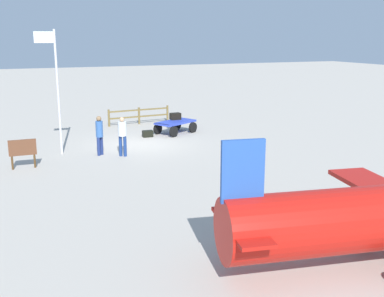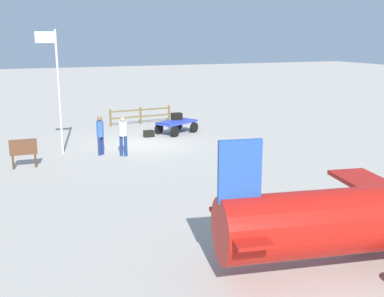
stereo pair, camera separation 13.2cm
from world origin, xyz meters
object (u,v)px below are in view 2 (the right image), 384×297
Objects in this scene: luggage_cart at (176,124)px; signboard at (23,149)px; suitcase_olive at (149,134)px; suitcase_grey at (177,116)px; worker_trailing at (123,133)px; flagpole at (57,84)px; worker_lead at (100,133)px.

luggage_cart is 8.95m from signboard.
luggage_cart reaches higher than suitcase_olive.
worker_trailing reaches higher than suitcase_grey.
flagpole is at bearing 22.92° from suitcase_grey.
flagpole is (2.46, -1.47, 2.05)m from worker_trailing.
luggage_cart is 1.43× the size of worker_trailing.
suitcase_olive is 0.31× the size of worker_trailing.
suitcase_grey is 0.48× the size of signboard.
signboard is at bearing 49.33° from flagpole.
suitcase_grey is at bearing -143.33° from worker_lead.
flagpole reaches higher than signboard.
worker_lead is (4.90, 3.65, 0.14)m from suitcase_grey.
worker_trailing is (4.03, 4.21, 0.18)m from suitcase_grey.
signboard is (1.63, 1.90, -2.31)m from flagpole.
luggage_cart is at bearing 68.02° from suitcase_grey.
worker_lead is at bearing -33.21° from worker_trailing.
suitcase_grey is (-0.20, -0.49, 0.35)m from luggage_cart.
suitcase_olive is 5.81m from flagpole.
suitcase_olive is 0.10× the size of flagpole.
signboard is at bearing 27.65° from luggage_cart.
worker_lead is 1.04m from worker_trailing.
suitcase_olive is (1.84, 0.81, -0.67)m from suitcase_grey.
signboard is (4.09, 0.43, -0.26)m from worker_trailing.
signboard reaches higher than suitcase_olive.
worker_trailing reaches higher than suitcase_olive.
worker_lead is 3.38m from signboard.
flagpole is at bearing -29.51° from worker_lead.
luggage_cart is 2.10× the size of signboard.
worker_trailing is (2.19, 3.41, 0.85)m from suitcase_olive.
signboard is at bearing 31.41° from suitcase_olive.
suitcase_grey is at bearing -156.28° from suitcase_olive.
suitcase_olive is (1.64, 0.31, -0.32)m from luggage_cart.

